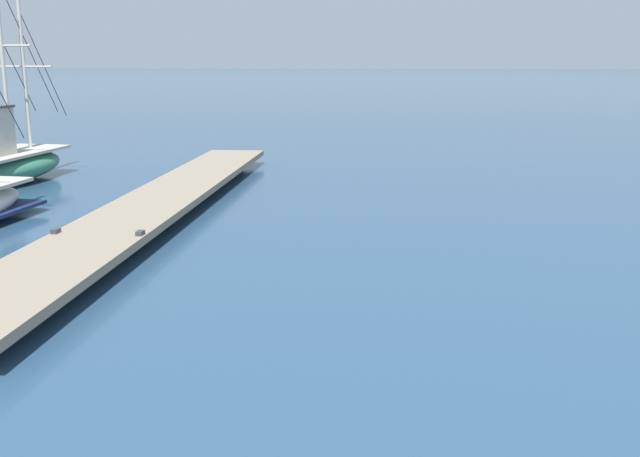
% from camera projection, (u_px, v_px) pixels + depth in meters
% --- Properties ---
extents(floating_dock, '(2.57, 18.05, 0.53)m').
position_uv_depth(floating_dock, '(158.00, 202.00, 17.14)').
color(floating_dock, gray).
rests_on(floating_dock, ground).
extents(fishing_boat_1, '(2.58, 5.96, 6.78)m').
position_uv_depth(fishing_boat_1, '(5.00, 160.00, 21.69)').
color(fishing_boat_1, '#337556').
rests_on(fishing_boat_1, ground).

